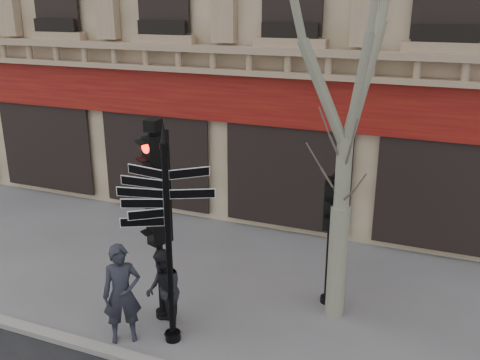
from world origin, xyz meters
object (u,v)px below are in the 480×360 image
object	(u,v)px
traffic_signal_secondary	(331,218)
pedestrian_b	(164,292)
fingerpost	(167,200)
pedestrian_a	(122,294)
traffic_signal_main	(157,198)

from	to	relation	value
traffic_signal_secondary	pedestrian_b	bearing A→B (deg)	-141.25
fingerpost	traffic_signal_secondary	world-z (taller)	fingerpost
fingerpost	traffic_signal_secondary	size ratio (longest dim) A/B	1.52
pedestrian_a	pedestrian_b	xyz separation A→B (m)	(0.54, 0.55, -0.13)
pedestrian_b	traffic_signal_main	bearing A→B (deg)	177.07
fingerpost	traffic_signal_main	xyz separation A→B (m)	(-0.57, 0.61, -0.26)
traffic_signal_secondary	pedestrian_a	world-z (taller)	traffic_signal_secondary
traffic_signal_secondary	fingerpost	bearing A→B (deg)	-134.96
fingerpost	traffic_signal_secondary	distance (m)	3.45
fingerpost	pedestrian_a	world-z (taller)	fingerpost
fingerpost	pedestrian_a	bearing A→B (deg)	-175.66
traffic_signal_main	pedestrian_a	world-z (taller)	traffic_signal_main
fingerpost	pedestrian_b	distance (m)	2.01
pedestrian_a	traffic_signal_secondary	bearing A→B (deg)	5.27
traffic_signal_secondary	pedestrian_a	size ratio (longest dim) A/B	1.43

